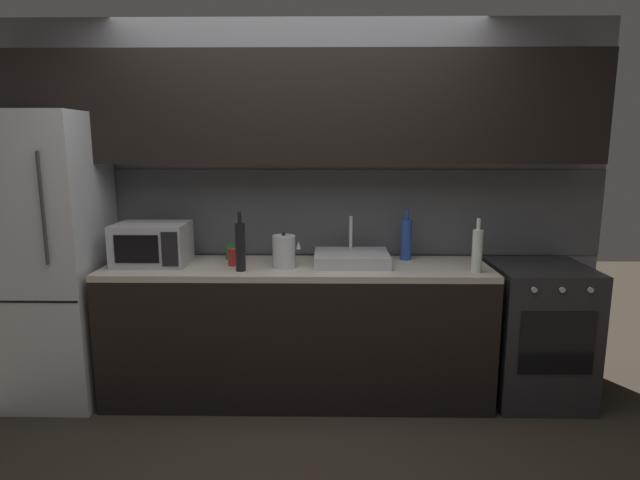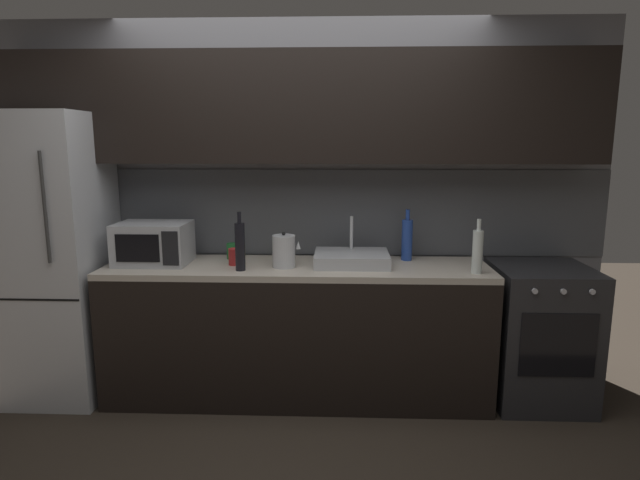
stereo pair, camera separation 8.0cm
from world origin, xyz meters
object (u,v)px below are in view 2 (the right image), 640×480
(wine_bottle_clear, at_px, (477,251))
(wine_bottle_dark, at_px, (240,246))
(mug_green, at_px, (233,251))
(mug_yellow, at_px, (282,251))
(mug_red, at_px, (235,257))
(microwave, at_px, (154,243))
(kettle, at_px, (284,251))
(oven_range, at_px, (539,334))
(refrigerator, at_px, (52,258))
(wine_bottle_blue, at_px, (407,239))

(wine_bottle_clear, distance_m, wine_bottle_dark, 1.45)
(mug_green, bearing_deg, mug_yellow, 7.33)
(mug_red, bearing_deg, microwave, 177.15)
(kettle, xyz_separation_m, mug_yellow, (-0.04, 0.27, -0.05))
(microwave, bearing_deg, oven_range, -0.45)
(wine_bottle_dark, height_order, mug_red, wine_bottle_dark)
(microwave, xyz_separation_m, mug_red, (0.54, -0.03, -0.08))
(wine_bottle_clear, xyz_separation_m, mug_red, (-1.51, 0.16, -0.08))
(kettle, height_order, wine_bottle_clear, wine_bottle_clear)
(wine_bottle_clear, height_order, wine_bottle_dark, wine_bottle_dark)
(refrigerator, bearing_deg, mug_green, 8.55)
(microwave, height_order, mug_yellow, microwave)
(microwave, xyz_separation_m, wine_bottle_clear, (2.05, -0.19, 0.00))
(kettle, bearing_deg, mug_red, 171.84)
(refrigerator, height_order, wine_bottle_clear, refrigerator)
(wine_bottle_clear, bearing_deg, refrigerator, 176.44)
(wine_bottle_dark, xyz_separation_m, mug_green, (-0.12, 0.33, -0.10))
(wine_bottle_dark, bearing_deg, mug_red, 114.18)
(wine_bottle_clear, bearing_deg, mug_red, 173.90)
(oven_range, bearing_deg, wine_bottle_clear, -160.29)
(microwave, bearing_deg, kettle, -4.87)
(wine_bottle_blue, distance_m, wine_bottle_dark, 1.12)
(oven_range, height_order, mug_yellow, mug_yellow)
(refrigerator, distance_m, mug_green, 1.18)
(kettle, height_order, mug_yellow, kettle)
(mug_yellow, relative_size, mug_green, 0.95)
(kettle, height_order, mug_red, kettle)
(wine_bottle_clear, bearing_deg, microwave, 174.75)
(mug_red, bearing_deg, wine_bottle_blue, 9.39)
(mug_green, bearing_deg, wine_bottle_blue, 0.18)
(refrigerator, bearing_deg, mug_red, -0.39)
(microwave, height_order, mug_green, microwave)
(kettle, bearing_deg, oven_range, 1.86)
(mug_yellow, height_order, mug_green, mug_green)
(microwave, height_order, wine_bottle_clear, wine_bottle_clear)
(microwave, xyz_separation_m, wine_bottle_dark, (0.60, -0.17, 0.02))
(refrigerator, distance_m, wine_bottle_clear, 2.74)
(oven_range, xyz_separation_m, mug_green, (-2.04, 0.18, 0.50))
(kettle, distance_m, wine_bottle_blue, 0.84)
(mug_yellow, xyz_separation_m, mug_green, (-0.33, -0.04, 0.00))
(oven_range, relative_size, mug_red, 8.34)
(microwave, relative_size, mug_green, 4.32)
(refrigerator, distance_m, oven_range, 3.24)
(oven_range, bearing_deg, mug_yellow, 172.65)
(mug_green, bearing_deg, refrigerator, -171.45)
(refrigerator, relative_size, wine_bottle_clear, 5.62)
(kettle, xyz_separation_m, wine_bottle_clear, (1.19, -0.11, 0.03))
(wine_bottle_blue, relative_size, mug_green, 3.24)
(microwave, xyz_separation_m, wine_bottle_blue, (1.67, 0.16, 0.01))
(wine_bottle_dark, relative_size, mug_green, 3.45)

